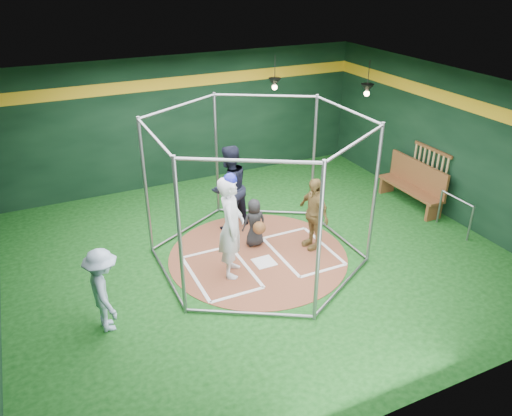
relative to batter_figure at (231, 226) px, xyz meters
name	(u,v)px	position (x,y,z in m)	size (l,w,h in m)	color
room_shell	(258,180)	(0.74, 0.36, 0.67)	(10.10, 9.10, 3.53)	#0D3C0F
clay_disc	(258,256)	(0.74, 0.35, -1.07)	(3.80, 3.80, 0.01)	brown
home_plate	(264,262)	(0.74, 0.05, -1.06)	(0.43, 0.43, 0.01)	white
batter_box_left	(221,272)	(-0.21, 0.10, -1.06)	(1.17, 1.77, 0.01)	white
batter_box_right	(302,251)	(1.69, 0.10, -1.06)	(1.17, 1.77, 0.01)	white
batting_cage	(258,192)	(0.74, 0.35, 0.42)	(4.05, 4.67, 3.00)	gray
bat_rack	(430,167)	(5.67, 0.75, -0.03)	(0.07, 1.25, 0.98)	brown
pendant_lamp_near	(275,83)	(2.94, 3.95, 1.66)	(0.34, 0.34, 0.90)	black
pendant_lamp_far	(367,89)	(4.74, 2.35, 1.66)	(0.34, 0.34, 0.90)	black
batter_figure	(231,226)	(0.00, 0.00, 0.00)	(0.79, 0.91, 2.16)	silver
visitor_leopard	(314,213)	(1.98, 0.20, -0.26)	(0.95, 0.40, 1.62)	#A98A48
catcher_figure	(255,223)	(0.87, 0.79, -0.52)	(0.54, 0.57, 1.09)	black
umpire	(229,188)	(0.71, 1.80, -0.07)	(0.97, 0.76, 2.00)	black
bystander_blue	(104,290)	(-2.56, -0.61, -0.32)	(0.99, 0.57, 1.53)	#A4BCD9
dugout_bench	(414,183)	(5.38, 0.92, -0.49)	(0.46, 1.98, 1.16)	brown
steel_railing	(456,209)	(5.29, -0.59, -0.51)	(0.05, 1.00, 0.86)	gray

